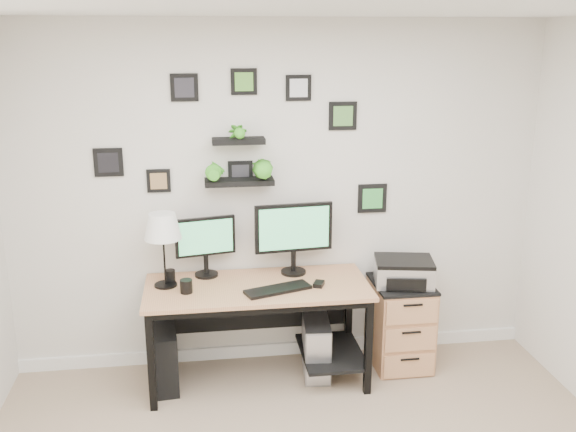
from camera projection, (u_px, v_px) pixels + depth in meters
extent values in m
plane|color=silver|center=(341.00, 3.00, 2.55)|extent=(4.00, 4.00, 0.00)
plane|color=silver|center=(279.00, 197.00, 4.81)|extent=(4.00, 0.00, 4.00)
cube|color=white|center=(280.00, 349.00, 5.14)|extent=(4.00, 0.03, 0.10)
cube|color=tan|center=(257.00, 287.00, 4.59)|extent=(1.60, 0.70, 0.03)
cube|color=black|center=(257.00, 292.00, 4.60)|extent=(1.54, 0.64, 0.05)
cube|color=black|center=(254.00, 304.00, 4.98)|extent=(1.44, 0.02, 0.41)
cube|color=black|center=(331.00, 352.00, 4.81)|extent=(0.45, 0.63, 0.03)
cube|color=black|center=(151.00, 362.00, 4.30)|extent=(0.05, 0.05, 0.72)
cube|color=black|center=(156.00, 324.00, 4.87)|extent=(0.05, 0.05, 0.72)
cube|color=black|center=(368.00, 347.00, 4.51)|extent=(0.05, 0.05, 0.72)
cube|color=black|center=(349.00, 312.00, 5.08)|extent=(0.05, 0.05, 0.72)
cylinder|color=black|center=(207.00, 274.00, 4.76)|extent=(0.20, 0.20, 0.02)
cylinder|color=black|center=(206.00, 265.00, 4.74)|extent=(0.04, 0.04, 0.15)
cube|color=black|center=(205.00, 236.00, 4.68)|extent=(0.44, 0.12, 0.29)
cube|color=#4CB272|center=(206.00, 237.00, 4.66)|extent=(0.39, 0.08, 0.25)
cylinder|color=black|center=(293.00, 272.00, 4.82)|extent=(0.20, 0.20, 0.02)
cylinder|color=black|center=(293.00, 261.00, 4.79)|extent=(0.04, 0.04, 0.17)
cube|color=black|center=(294.00, 228.00, 4.72)|extent=(0.58, 0.09, 0.36)
cube|color=#4CB272|center=(294.00, 228.00, 4.70)|extent=(0.52, 0.05, 0.31)
cube|color=black|center=(278.00, 289.00, 4.48)|extent=(0.49, 0.29, 0.02)
cube|color=black|center=(319.00, 284.00, 4.57)|extent=(0.10, 0.12, 0.03)
cylinder|color=black|center=(166.00, 285.00, 4.57)|extent=(0.16, 0.16, 0.02)
cylinder|color=black|center=(164.00, 252.00, 4.51)|extent=(0.01, 0.01, 0.49)
cone|color=white|center=(163.00, 226.00, 4.45)|extent=(0.26, 0.26, 0.18)
cylinder|color=black|center=(186.00, 286.00, 4.44)|extent=(0.09, 0.09, 0.10)
cylinder|color=black|center=(170.00, 276.00, 4.63)|extent=(0.07, 0.07, 0.09)
cube|color=black|center=(163.00, 356.00, 4.66)|extent=(0.24, 0.47, 0.45)
cube|color=gray|center=(316.00, 347.00, 4.83)|extent=(0.23, 0.44, 0.43)
cube|color=silver|center=(319.00, 361.00, 4.62)|extent=(0.17, 0.03, 0.40)
cube|color=tan|center=(400.00, 324.00, 4.94)|extent=(0.42, 0.50, 0.65)
cube|color=black|center=(402.00, 284.00, 4.85)|extent=(0.43, 0.51, 0.02)
cube|color=tan|center=(409.00, 366.00, 4.76)|extent=(0.39, 0.02, 0.18)
cylinder|color=black|center=(410.00, 359.00, 4.73)|extent=(0.14, 0.02, 0.02)
cube|color=tan|center=(411.00, 339.00, 4.70)|extent=(0.39, 0.02, 0.18)
cylinder|color=black|center=(412.00, 333.00, 4.67)|extent=(0.14, 0.02, 0.02)
cube|color=tan|center=(412.00, 312.00, 4.64)|extent=(0.39, 0.02, 0.18)
cylinder|color=black|center=(413.00, 305.00, 4.61)|extent=(0.14, 0.02, 0.02)
cube|color=silver|center=(404.00, 273.00, 4.81)|extent=(0.48, 0.40, 0.16)
cube|color=black|center=(404.00, 261.00, 4.78)|extent=(0.48, 0.40, 0.03)
cube|color=black|center=(406.00, 285.00, 4.65)|extent=(0.29, 0.07, 0.10)
cube|color=black|center=(239.00, 182.00, 4.65)|extent=(0.50, 0.18, 0.04)
cube|color=black|center=(239.00, 141.00, 4.55)|extent=(0.38, 0.15, 0.04)
imported|color=green|center=(215.00, 161.00, 4.58)|extent=(0.15, 0.12, 0.27)
imported|color=green|center=(262.00, 160.00, 4.63)|extent=(0.15, 0.15, 0.27)
imported|color=green|center=(238.00, 120.00, 4.51)|extent=(0.13, 0.09, 0.25)
cube|color=black|center=(343.00, 116.00, 4.70)|extent=(0.21, 0.02, 0.21)
cube|color=#4F863D|center=(343.00, 116.00, 4.69)|extent=(0.14, 0.00, 0.14)
cube|color=black|center=(372.00, 198.00, 4.91)|extent=(0.22, 0.02, 0.22)
cube|color=green|center=(373.00, 199.00, 4.90)|extent=(0.16, 0.00, 0.16)
cube|color=black|center=(159.00, 181.00, 4.64)|extent=(0.17, 0.02, 0.17)
cube|color=olive|center=(159.00, 181.00, 4.63)|extent=(0.12, 0.00, 0.12)
cube|color=black|center=(298.00, 88.00, 4.60)|extent=(0.18, 0.02, 0.18)
cube|color=silver|center=(299.00, 88.00, 4.59)|extent=(0.13, 0.00, 0.13)
cube|color=black|center=(184.00, 88.00, 4.49)|extent=(0.19, 0.02, 0.19)
cube|color=#232229|center=(184.00, 88.00, 4.48)|extent=(0.14, 0.00, 0.14)
cube|color=black|center=(244.00, 82.00, 4.53)|extent=(0.19, 0.02, 0.19)
cube|color=#4F9431|center=(244.00, 82.00, 4.52)|extent=(0.13, 0.00, 0.13)
cube|color=black|center=(240.00, 173.00, 4.71)|extent=(0.18, 0.02, 0.18)
cube|color=#2A292E|center=(241.00, 173.00, 4.70)|extent=(0.13, 0.00, 0.13)
cube|color=black|center=(108.00, 162.00, 4.55)|extent=(0.20, 0.02, 0.20)
cube|color=black|center=(108.00, 163.00, 4.54)|extent=(0.14, 0.00, 0.14)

